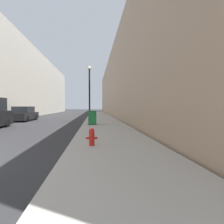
# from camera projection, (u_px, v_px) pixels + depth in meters

# --- Properties ---
(sidewalk_right) EXTENTS (3.67, 60.00, 0.15)m
(sidewalk_right) POSITION_uv_depth(u_px,v_px,m) (101.00, 119.00, 22.53)
(sidewalk_right) COLOR #ADA89E
(sidewalk_right) RESTS_ON ground
(building_right_stone) EXTENTS (12.00, 60.00, 10.78)m
(building_right_stone) POSITION_uv_depth(u_px,v_px,m) (144.00, 85.00, 31.12)
(building_right_stone) COLOR #9E7F66
(building_right_stone) RESTS_ON ground
(fire_hydrant) EXTENTS (0.45, 0.33, 0.67)m
(fire_hydrant) POSITION_uv_depth(u_px,v_px,m) (92.00, 136.00, 6.69)
(fire_hydrant) COLOR red
(fire_hydrant) RESTS_ON sidewalk_right
(trash_bin) EXTENTS (0.68, 0.64, 1.14)m
(trash_bin) POSITION_uv_depth(u_px,v_px,m) (92.00, 117.00, 14.50)
(trash_bin) COLOR #1E7538
(trash_bin) RESTS_ON sidewalk_right
(lamppost) EXTENTS (0.42, 0.42, 5.59)m
(lamppost) POSITION_uv_depth(u_px,v_px,m) (89.00, 89.00, 17.81)
(lamppost) COLOR black
(lamppost) RESTS_ON sidewalk_right
(parked_sedan_near) EXTENTS (1.98, 4.62, 1.65)m
(parked_sedan_near) POSITION_uv_depth(u_px,v_px,m) (24.00, 114.00, 19.99)
(parked_sedan_near) COLOR black
(parked_sedan_near) RESTS_ON ground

